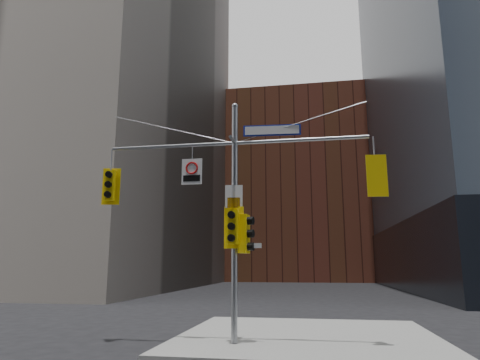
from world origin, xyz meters
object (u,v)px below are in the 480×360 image
(signal_assembly, at_px, (235,194))
(traffic_light_pole_side, at_px, (245,234))
(traffic_light_west_arm, at_px, (110,186))
(traffic_light_pole_front, at_px, (233,227))
(street_sign_blade, at_px, (272,130))
(traffic_light_east_arm, at_px, (376,177))
(regulatory_sign_arm, at_px, (192,171))

(signal_assembly, height_order, traffic_light_pole_side, signal_assembly)
(signal_assembly, height_order, traffic_light_west_arm, signal_assembly)
(signal_assembly, relative_size, traffic_light_pole_front, 6.53)
(signal_assembly, distance_m, traffic_light_pole_front, 1.05)
(traffic_light_pole_front, height_order, street_sign_blade, street_sign_blade)
(traffic_light_east_arm, relative_size, traffic_light_pole_front, 0.99)
(traffic_light_east_arm, bearing_deg, traffic_light_pole_front, -2.06)
(traffic_light_pole_front, distance_m, regulatory_sign_arm, 2.24)
(traffic_light_east_arm, bearing_deg, regulatory_sign_arm, -5.57)
(traffic_light_pole_front, bearing_deg, street_sign_blade, 13.87)
(traffic_light_east_arm, relative_size, regulatory_sign_arm, 1.50)
(signal_assembly, bearing_deg, street_sign_blade, 0.16)
(traffic_light_west_arm, xyz_separation_m, regulatory_sign_arm, (2.71, -0.03, 0.38))
(traffic_light_west_arm, distance_m, traffic_light_east_arm, 8.16)
(traffic_light_west_arm, distance_m, street_sign_blade, 5.43)
(traffic_light_east_arm, bearing_deg, street_sign_blade, -5.83)
(traffic_light_east_arm, bearing_deg, traffic_light_pole_side, -5.75)
(street_sign_blade, bearing_deg, traffic_light_west_arm, 176.19)
(traffic_light_east_arm, height_order, street_sign_blade, street_sign_blade)
(traffic_light_east_arm, distance_m, traffic_light_pole_front, 4.35)
(traffic_light_east_arm, xyz_separation_m, traffic_light_pole_side, (-3.78, -0.00, -1.58))
(regulatory_sign_arm, bearing_deg, traffic_light_east_arm, 0.74)
(traffic_light_west_arm, bearing_deg, signal_assembly, -11.20)
(traffic_light_east_arm, xyz_separation_m, street_sign_blade, (-2.95, 0.00, 1.55))
(street_sign_blade, bearing_deg, regulatory_sign_arm, 176.83)
(traffic_light_pole_side, distance_m, street_sign_blade, 3.24)
(signal_assembly, distance_m, traffic_light_east_arm, 4.13)
(street_sign_blade, bearing_deg, traffic_light_pole_front, -170.55)
(traffic_light_west_arm, relative_size, traffic_light_pole_front, 0.97)
(traffic_light_west_arm, relative_size, traffic_light_east_arm, 0.98)
(signal_assembly, xyz_separation_m, traffic_light_pole_side, (0.33, -0.00, -1.20))
(traffic_light_pole_front, bearing_deg, traffic_light_pole_side, 39.82)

